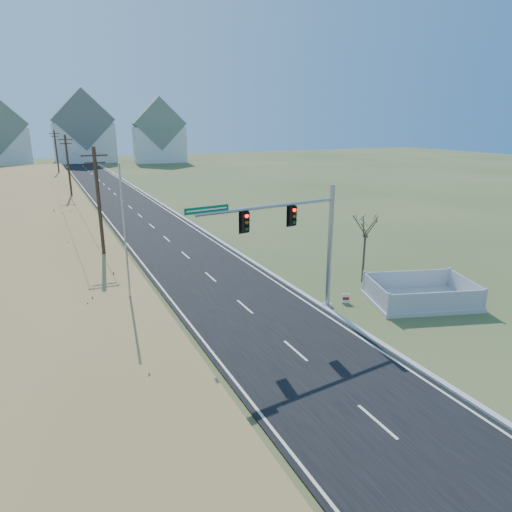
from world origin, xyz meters
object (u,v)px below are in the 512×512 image
at_px(open_sign, 346,298).
at_px(fence_enclosure, 420,298).
at_px(bare_tree, 366,224).
at_px(traffic_signal_mast, 304,239).
at_px(flagpole, 127,259).

bearing_deg(open_sign, fence_enclosure, 2.13).
bearing_deg(bare_tree, open_sign, -141.37).
bearing_deg(bare_tree, traffic_signal_mast, -156.25).
relative_size(fence_enclosure, bare_tree, 1.41).
distance_m(traffic_signal_mast, open_sign, 5.28).
bearing_deg(traffic_signal_mast, fence_enclosure, -18.88).
distance_m(open_sign, bare_tree, 5.71).
xyz_separation_m(flagpole, bare_tree, (15.60, -0.81, 0.62)).
relative_size(open_sign, bare_tree, 0.12).
xyz_separation_m(open_sign, flagpole, (-12.24, 3.50, 3.13)).
relative_size(fence_enclosure, open_sign, 11.89).
xyz_separation_m(traffic_signal_mast, flagpole, (-9.02, 3.71, -1.04)).
height_order(traffic_signal_mast, flagpole, flagpole).
relative_size(fence_enclosure, flagpole, 0.83).
relative_size(flagpole, bare_tree, 1.71).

